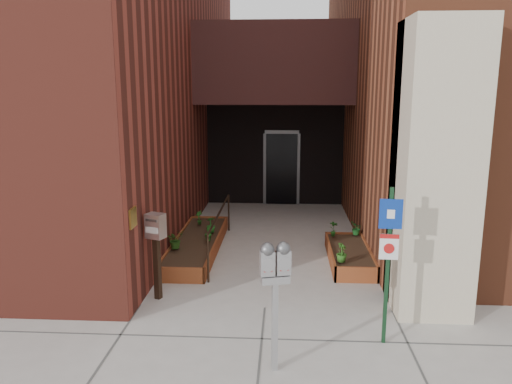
# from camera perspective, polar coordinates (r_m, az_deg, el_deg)

# --- Properties ---
(ground) EXTENTS (80.00, 80.00, 0.00)m
(ground) POSITION_cam_1_polar(r_m,az_deg,el_deg) (8.11, 1.00, -13.09)
(ground) COLOR #9E9991
(ground) RESTS_ON ground
(architecture) EXTENTS (20.00, 14.60, 10.00)m
(architecture) POSITION_cam_1_polar(r_m,az_deg,el_deg) (14.33, 1.49, 18.11)
(architecture) COLOR maroon
(architecture) RESTS_ON ground
(planter_left) EXTENTS (0.90, 3.60, 0.30)m
(planter_left) POSITION_cam_1_polar(r_m,az_deg,el_deg) (10.73, -6.75, -6.06)
(planter_left) COLOR maroon
(planter_left) RESTS_ON ground
(planter_right) EXTENTS (0.80, 2.20, 0.30)m
(planter_right) POSITION_cam_1_polar(r_m,az_deg,el_deg) (10.19, 10.62, -7.19)
(planter_right) COLOR maroon
(planter_right) RESTS_ON ground
(handrail) EXTENTS (0.04, 3.34, 0.90)m
(handrail) POSITION_cam_1_polar(r_m,az_deg,el_deg) (10.44, -4.17, -3.02)
(handrail) COLOR black
(handrail) RESTS_ON ground
(parking_meter) EXTENTS (0.38, 0.22, 1.65)m
(parking_meter) POSITION_cam_1_polar(r_m,az_deg,el_deg) (5.99, 2.20, -9.14)
(parking_meter) COLOR #9D9C9F
(parking_meter) RESTS_ON ground
(sign_post) EXTENTS (0.30, 0.08, 2.17)m
(sign_post) POSITION_cam_1_polar(r_m,az_deg,el_deg) (6.82, 14.92, -6.40)
(sign_post) COLOR #12321A
(sign_post) RESTS_ON ground
(payment_dropbox) EXTENTS (0.34, 0.30, 1.45)m
(payment_dropbox) POSITION_cam_1_polar(r_m,az_deg,el_deg) (8.24, -11.36, -5.17)
(payment_dropbox) COLOR black
(payment_dropbox) RESTS_ON ground
(shrub_left_a) EXTENTS (0.46, 0.46, 0.36)m
(shrub_left_a) POSITION_cam_1_polar(r_m,az_deg,el_deg) (10.02, -9.20, -5.36)
(shrub_left_a) COLOR #244E16
(shrub_left_a) RESTS_ON planter_left
(shrub_left_b) EXTENTS (0.19, 0.19, 0.32)m
(shrub_left_b) POSITION_cam_1_polar(r_m,az_deg,el_deg) (10.43, -5.48, -4.68)
(shrub_left_b) COLOR #1C5E1A
(shrub_left_b) RESTS_ON planter_left
(shrub_left_c) EXTENTS (0.27, 0.27, 0.35)m
(shrub_left_c) POSITION_cam_1_polar(r_m,az_deg,el_deg) (11.00, -5.18, -3.72)
(shrub_left_c) COLOR #1B5E1C
(shrub_left_c) RESTS_ON planter_left
(shrub_left_d) EXTENTS (0.24, 0.24, 0.33)m
(shrub_left_d) POSITION_cam_1_polar(r_m,az_deg,el_deg) (11.65, -6.51, -2.93)
(shrub_left_d) COLOR #1E5A19
(shrub_left_d) RESTS_ON planter_left
(shrub_right_a) EXTENTS (0.26, 0.26, 0.35)m
(shrub_right_a) POSITION_cam_1_polar(r_m,az_deg,el_deg) (9.29, 9.78, -6.83)
(shrub_right_a) COLOR #295C1A
(shrub_right_a) RESTS_ON planter_right
(shrub_right_b) EXTENTS (0.23, 0.23, 0.34)m
(shrub_right_b) POSITION_cam_1_polar(r_m,az_deg,el_deg) (10.80, 8.86, -4.15)
(shrub_right_b) COLOR #1F611B
(shrub_right_b) RESTS_ON planter_right
(shrub_right_c) EXTENTS (0.33, 0.33, 0.29)m
(shrub_right_c) POSITION_cam_1_polar(r_m,az_deg,el_deg) (10.98, 11.40, -4.10)
(shrub_right_c) COLOR #17501C
(shrub_right_c) RESTS_ON planter_right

